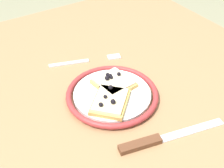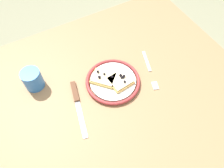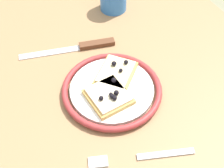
{
  "view_description": "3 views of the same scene",
  "coord_description": "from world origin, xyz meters",
  "views": [
    {
      "loc": [
        0.45,
        -0.32,
        1.25
      ],
      "look_at": [
        -0.02,
        -0.02,
        0.79
      ],
      "focal_mm": 47.22,
      "sensor_mm": 36.0,
      "label": 1
    },
    {
      "loc": [
        0.25,
        0.39,
        1.51
      ],
      "look_at": [
        0.02,
        -0.02,
        0.79
      ],
      "focal_mm": 35.21,
      "sensor_mm": 36.0,
      "label": 2
    },
    {
      "loc": [
        -0.37,
        0.14,
        1.29
      ],
      "look_at": [
        -0.0,
        -0.04,
        0.81
      ],
      "focal_mm": 47.83,
      "sensor_mm": 36.0,
      "label": 3
    }
  ],
  "objects": [
    {
      "name": "plate",
      "position": [
        0.01,
        -0.04,
        0.78
      ],
      "size": [
        0.22,
        0.22,
        0.02
      ],
      "color": "white",
      "rests_on": "dining_table"
    },
    {
      "name": "pizza_slice_far",
      "position": [
        0.04,
        -0.06,
        0.8
      ],
      "size": [
        0.12,
        0.12,
        0.03
      ],
      "color": "tan",
      "rests_on": "plate"
    },
    {
      "name": "pizza_slice_near",
      "position": [
        -0.02,
        -0.02,
        0.8
      ],
      "size": [
        0.1,
        0.09,
        0.03
      ],
      "color": "tan",
      "rests_on": "plate"
    },
    {
      "name": "dining_table",
      "position": [
        0.0,
        0.0,
        0.68
      ],
      "size": [
        1.04,
        0.91,
        0.77
      ],
      "color": "#936D47",
      "rests_on": "ground_plane"
    },
    {
      "name": "fork",
      "position": [
        -0.16,
        -0.02,
        0.78
      ],
      "size": [
        0.08,
        0.2,
        0.0
      ],
      "color": "silver",
      "rests_on": "dining_table"
    },
    {
      "name": "knife",
      "position": [
        0.17,
        -0.04,
        0.78
      ],
      "size": [
        0.07,
        0.24,
        0.01
      ],
      "color": "silver",
      "rests_on": "dining_table"
    }
  ]
}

